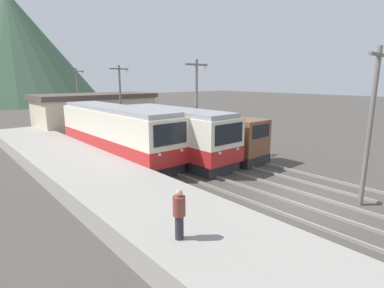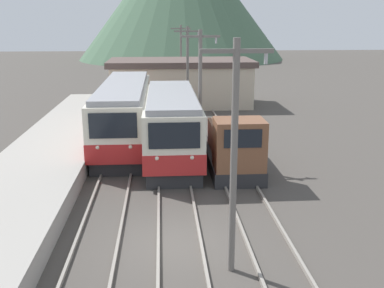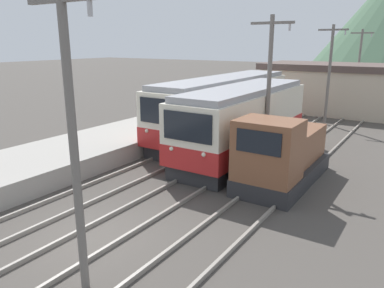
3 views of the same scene
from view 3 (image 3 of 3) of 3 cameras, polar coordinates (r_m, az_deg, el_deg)
ground_plane at (r=12.16m, az=-14.76°, el=-13.45°), size 200.00×200.00×0.00m
track_left at (r=14.01m, az=-22.09°, el=-9.82°), size 1.54×60.00×0.14m
track_center at (r=12.00m, az=-14.11°, el=-13.45°), size 1.54×60.00×0.14m
track_right at (r=10.26m, az=-1.95°, el=-18.31°), size 1.54×60.00×0.14m
commuter_train_left at (r=23.22m, az=5.02°, el=5.24°), size 2.84×13.21×3.71m
commuter_train_center at (r=19.17m, az=7.83°, el=2.89°), size 2.84×10.36×3.61m
shunting_locomotive at (r=15.87m, az=13.54°, el=-1.77°), size 2.40×5.74×3.00m
catenary_mast_near at (r=8.48m, az=-17.67°, el=1.10°), size 2.00×0.20×6.91m
catenary_mast_mid at (r=17.66m, az=11.64°, el=8.56°), size 2.00×0.20×6.91m
catenary_mast_far at (r=28.31m, az=20.21°, el=10.36°), size 2.00×0.20×6.91m
catenary_mast_distant at (r=39.24m, az=24.09°, el=11.10°), size 2.00×0.20×6.91m
station_building at (r=33.85m, az=21.67°, el=7.92°), size 12.60×6.30×4.02m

